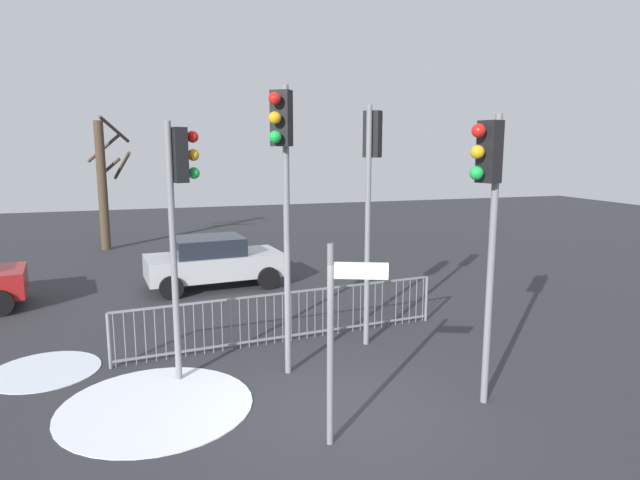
# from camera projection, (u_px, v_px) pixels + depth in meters

# --- Properties ---
(ground_plane) EXTENTS (60.00, 60.00, 0.00)m
(ground_plane) POSITION_uv_depth(u_px,v_px,m) (340.00, 413.00, 8.28)
(ground_plane) COLOR #2D2D33
(traffic_light_mid_left) EXTENTS (0.47, 0.46, 4.80)m
(traffic_light_mid_left) POSITION_uv_depth(u_px,v_px,m) (371.00, 172.00, 10.74)
(traffic_light_mid_left) COLOR slate
(traffic_light_mid_left) RESTS_ON ground
(traffic_light_rear_right) EXTENTS (0.56, 0.37, 4.48)m
(traffic_light_rear_right) POSITION_uv_depth(u_px,v_px,m) (488.00, 196.00, 8.02)
(traffic_light_rear_right) COLOR slate
(traffic_light_rear_right) RESTS_ON ground
(traffic_light_rear_left) EXTENTS (0.55, 0.37, 4.42)m
(traffic_light_rear_left) POSITION_uv_depth(u_px,v_px,m) (179.00, 193.00, 9.03)
(traffic_light_rear_left) COLOR slate
(traffic_light_rear_left) RESTS_ON ground
(traffic_light_foreground_left) EXTENTS (0.45, 0.48, 5.01)m
(traffic_light_foreground_left) POSITION_uv_depth(u_px,v_px,m) (283.00, 168.00, 9.04)
(traffic_light_foreground_left) COLOR slate
(traffic_light_foreground_left) RESTS_ON ground
(direction_sign_post) EXTENTS (0.74, 0.34, 2.78)m
(direction_sign_post) POSITION_uv_depth(u_px,v_px,m) (335.00, 334.00, 7.17)
(direction_sign_post) COLOR slate
(direction_sign_post) RESTS_ON ground
(pedestrian_guard_railing) EXTENTS (6.91, 0.82, 1.07)m
(pedestrian_guard_railing) POSITION_uv_depth(u_px,v_px,m) (287.00, 316.00, 11.24)
(pedestrian_guard_railing) COLOR slate
(pedestrian_guard_railing) RESTS_ON ground
(car_silver_mid) EXTENTS (3.96, 2.25, 1.47)m
(car_silver_mid) POSITION_uv_depth(u_px,v_px,m) (213.00, 261.00, 15.64)
(car_silver_mid) COLOR #B2B5BA
(car_silver_mid) RESTS_ON ground
(bare_tree_left) EXTENTS (1.71, 2.24, 5.15)m
(bare_tree_left) POSITION_uv_depth(u_px,v_px,m) (104.00, 181.00, 21.14)
(bare_tree_left) COLOR #473828
(bare_tree_left) RESTS_ON ground
(snow_patch_kerb) EXTENTS (3.00, 3.00, 0.01)m
(snow_patch_kerb) POSITION_uv_depth(u_px,v_px,m) (156.00, 406.00, 8.50)
(snow_patch_kerb) COLOR white
(snow_patch_kerb) RESTS_ON ground
(snow_patch_island) EXTENTS (1.91, 1.91, 0.01)m
(snow_patch_island) POSITION_uv_depth(u_px,v_px,m) (45.00, 371.00, 9.83)
(snow_patch_island) COLOR silver
(snow_patch_island) RESTS_ON ground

